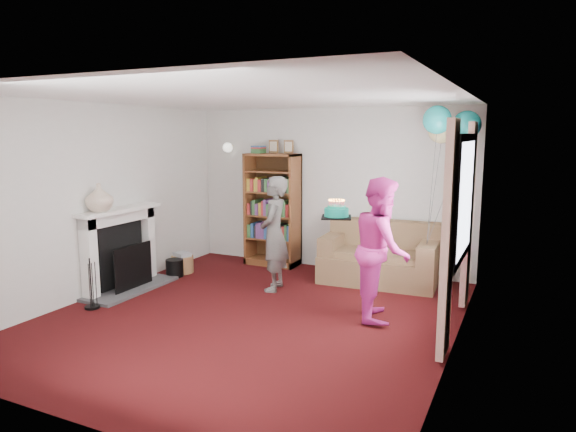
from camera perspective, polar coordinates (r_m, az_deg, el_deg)
The scene contains 16 objects.
ground at distance 6.12m, azimuth -4.13°, elevation -11.08°, with size 5.00×5.00×0.00m, color black.
wall_back at distance 8.07m, azimuth 4.57°, elevation 2.99°, with size 4.50×0.02×2.50m, color silver.
wall_left at distance 7.19m, azimuth -20.15°, elevation 1.69°, with size 0.02×5.00×2.50m, color silver.
wall_right at distance 5.10m, azimuth 18.42°, elevation -1.09°, with size 0.02×5.00×2.50m, color silver.
ceiling at distance 5.75m, azimuth -4.42°, elevation 13.02°, with size 4.50×5.00×0.01m, color white.
fireplace at distance 7.33m, azimuth -17.82°, elevation -3.91°, with size 0.55×1.80×1.12m.
window_bay at distance 5.70m, azimuth 18.60°, elevation -0.53°, with size 0.14×2.02×2.20m.
wall_sconce at distance 8.67m, azimuth -6.69°, elevation 7.57°, with size 0.16×0.23×0.16m.
bookcase at distance 8.27m, azimuth -1.65°, elevation 0.64°, with size 0.85×0.42×2.01m.
sofa at distance 7.52m, azimuth 10.20°, elevation -4.75°, with size 1.62×0.86×0.86m.
wicker_basket at distance 8.07m, azimuth -11.66°, elevation -5.19°, with size 0.34×0.34×0.32m.
person_striped at distance 6.92m, azimuth -1.55°, elevation -1.98°, with size 0.57×0.37×1.55m, color black.
person_magenta at distance 5.95m, azimuth 10.38°, elevation -3.57°, with size 0.80×0.62×1.64m, color #CF2990.
birthday_cake at distance 6.16m, azimuth 5.41°, elevation 0.40°, with size 0.35×0.35×0.22m.
balloons at distance 6.87m, azimuth 17.40°, elevation 9.63°, with size 0.68×0.73×1.80m.
mantel_vase at distance 6.98m, azimuth -20.24°, elevation 1.95°, with size 0.35×0.35×0.36m, color beige.
Camera 1 is at (2.84, -4.99, 2.12)m, focal length 32.00 mm.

